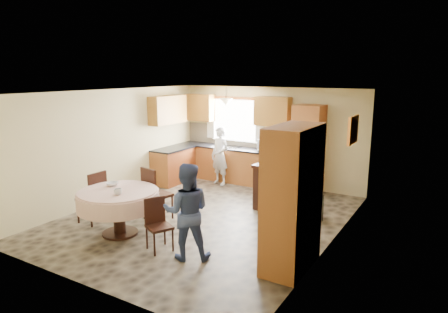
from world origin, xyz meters
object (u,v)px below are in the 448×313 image
sideboard (284,191)px  chair_left (94,195)px  cupboard (292,199)px  person_dining (187,212)px  chair_back (154,191)px  person_sink (220,156)px  oven_tower (308,150)px  dining_table (118,200)px  chair_right (157,221)px

sideboard → chair_left: chair_left is taller
cupboard → person_dining: 1.62m
chair_left → person_dining: 2.42m
chair_back → person_sink: bearing=-73.0°
oven_tower → chair_left: 4.92m
chair_left → chair_back: bearing=130.5°
chair_back → dining_table: bearing=97.1°
cupboard → sideboard: bearing=115.0°
cupboard → chair_left: cupboard is taller
person_sink → chair_right: bearing=-59.0°
oven_tower → person_sink: 2.25m
chair_back → person_dining: bearing=158.9°
sideboard → person_sink: size_ratio=0.85×
oven_tower → cupboard: size_ratio=0.99×
sideboard → person_dining: (-0.48, -2.71, 0.31)m
oven_tower → sideboard: (0.06, -1.57, -0.60)m
chair_back → chair_right: size_ratio=1.24×
oven_tower → person_dining: size_ratio=1.39×
sideboard → person_dining: bearing=-94.7°
chair_left → dining_table: bearing=80.4°
sideboard → person_sink: (-2.25, 1.15, 0.30)m
dining_table → person_dining: (1.60, -0.13, 0.12)m
person_sink → oven_tower: bearing=25.2°
cupboard → chair_right: bearing=-165.8°
chair_right → person_dining: (0.61, -0.02, 0.29)m
chair_left → person_sink: 3.64m
oven_tower → chair_back: size_ratio=1.99×
sideboard → cupboard: bearing=-59.5°
dining_table → chair_right: 1.00m
chair_left → chair_right: (1.78, -0.27, -0.09)m
oven_tower → person_dining: bearing=-95.7°
chair_back → cupboard: bearing=-176.3°
chair_back → chair_right: chair_back is taller
person_sink → person_dining: size_ratio=0.99×
dining_table → chair_left: bearing=169.0°
chair_left → person_sink: bearing=171.5°
dining_table → person_dining: size_ratio=0.94×
oven_tower → dining_table: 4.64m
cupboard → person_sink: bearing=134.6°
chair_left → chair_back: 1.13m
oven_tower → chair_right: size_ratio=2.46×
cupboard → chair_back: cupboard is taller
sideboard → chair_back: (-2.01, -1.72, 0.13)m
sideboard → chair_right: 2.91m
sideboard → person_sink: bearing=158.4°
cupboard → chair_right: (-2.11, -0.53, -0.59)m
oven_tower → dining_table: bearing=-116.0°
oven_tower → sideboard: size_ratio=1.66×
chair_right → person_dining: person_dining is taller
sideboard → person_sink: person_sink is taller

